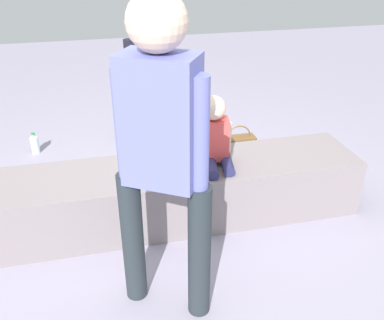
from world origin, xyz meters
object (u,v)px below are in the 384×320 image
(water_bottle_near_gift, at_px, (35,144))
(handbag_brown_canvas, at_px, (238,146))
(child_seated, at_px, (214,136))
(adult_standing, at_px, (161,143))
(gift_bag, at_px, (155,159))
(party_cup_red, at_px, (196,168))
(cake_plate, at_px, (182,164))
(handbag_black_leather, at_px, (190,131))

(water_bottle_near_gift, xyz_separation_m, handbag_brown_canvas, (1.80, -0.51, 0.01))
(handbag_brown_canvas, bearing_deg, child_seated, -120.49)
(adult_standing, xyz_separation_m, gift_bag, (0.15, 1.39, -0.83))
(water_bottle_near_gift, bearing_deg, party_cup_red, -28.41)
(cake_plate, xyz_separation_m, handbag_black_leather, (0.34, 1.20, -0.33))
(handbag_black_leather, bearing_deg, child_seated, -95.51)
(water_bottle_near_gift, distance_m, handbag_brown_canvas, 1.88)
(child_seated, bearing_deg, adult_standing, -122.08)
(gift_bag, bearing_deg, handbag_brown_canvas, 11.10)
(gift_bag, distance_m, party_cup_red, 0.36)
(adult_standing, distance_m, water_bottle_near_gift, 2.40)
(water_bottle_near_gift, height_order, handbag_black_leather, handbag_black_leather)
(cake_plate, xyz_separation_m, party_cup_red, (0.24, 0.57, -0.38))
(cake_plate, height_order, gift_bag, cake_plate)
(party_cup_red, height_order, handbag_brown_canvas, handbag_brown_canvas)
(party_cup_red, xyz_separation_m, handbag_brown_canvas, (0.45, 0.22, 0.05))
(cake_plate, distance_m, handbag_brown_canvas, 1.10)
(adult_standing, relative_size, cake_plate, 7.28)
(cake_plate, bearing_deg, party_cup_red, 67.29)
(party_cup_red, bearing_deg, gift_bag, 169.16)
(adult_standing, xyz_separation_m, handbag_black_leather, (0.58, 1.95, -0.87))
(child_seated, height_order, handbag_black_leather, child_seated)
(adult_standing, height_order, gift_bag, adult_standing)
(cake_plate, bearing_deg, adult_standing, -108.25)
(gift_bag, bearing_deg, cake_plate, -81.56)
(gift_bag, xyz_separation_m, party_cup_red, (0.34, -0.06, -0.10))
(adult_standing, bearing_deg, child_seated, 57.92)
(child_seated, height_order, cake_plate, child_seated)
(cake_plate, bearing_deg, handbag_brown_canvas, 48.98)
(adult_standing, bearing_deg, handbag_brown_canvas, 58.73)
(handbag_brown_canvas, bearing_deg, party_cup_red, -154.09)
(water_bottle_near_gift, bearing_deg, cake_plate, -49.55)
(adult_standing, bearing_deg, handbag_black_leather, 73.35)
(water_bottle_near_gift, distance_m, party_cup_red, 1.54)
(handbag_brown_canvas, bearing_deg, adult_standing, -121.27)
(handbag_black_leather, relative_size, handbag_brown_canvas, 1.03)
(child_seated, height_order, water_bottle_near_gift, child_seated)
(adult_standing, xyz_separation_m, party_cup_red, (0.49, 1.32, -0.93))
(adult_standing, xyz_separation_m, handbag_brown_canvas, (0.94, 1.54, -0.88))
(gift_bag, bearing_deg, party_cup_red, -10.84)
(adult_standing, bearing_deg, gift_bag, 83.74)
(cake_plate, height_order, handbag_brown_canvas, cake_plate)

